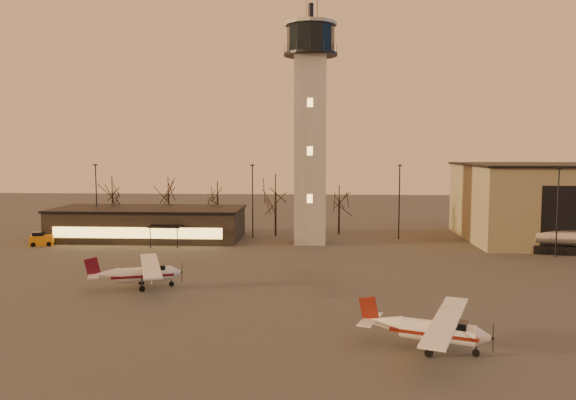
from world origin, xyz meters
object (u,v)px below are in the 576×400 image
Objects in this scene: cessna_rear at (146,276)px; terminal at (149,223)px; fuel_truck at (568,245)px; service_cart at (41,240)px; control_tower at (310,117)px; cessna_front at (440,335)px.

terminal is at bearing 87.49° from cessna_rear.
terminal is at bearing -176.42° from fuel_truck.
cessna_rear is (8.11, -26.69, -1.13)m from terminal.
service_cart is (-12.06, -5.93, -1.49)m from terminal.
cessna_front is at bearing -77.52° from control_tower.
service_cart is (-42.68, 35.03, -0.34)m from cessna_front.
cessna_rear is at bearing 167.72° from cessna_front.
terminal is 3.19× the size of fuel_truck.
cessna_rear reaches higher than cessna_front.
cessna_front is (8.63, -38.98, -15.31)m from control_tower.
control_tower reaches higher than service_cart.
terminal is 8.23× the size of service_cart.
service_cart is at bearing 160.70° from cessna_front.
cessna_front is at bearing -51.78° from cessna_rear.
control_tower is at bearing -178.96° from fuel_truck.
cessna_front is 26.65m from cessna_rear.
control_tower reaches higher than terminal.
fuel_truck is at bearing -20.01° from service_cart.
cessna_rear reaches higher than fuel_truck.
control_tower is 10.56× the size of service_cart.
cessna_rear is at bearing -64.02° from service_cart.
fuel_truck is (21.55, 32.99, 0.11)m from cessna_front.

